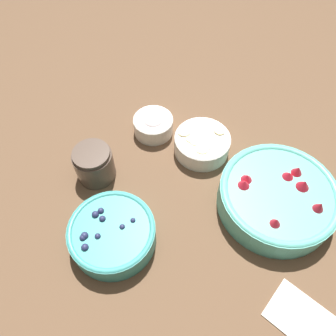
{
  "coord_description": "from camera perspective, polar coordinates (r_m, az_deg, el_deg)",
  "views": [
    {
      "loc": [
        -0.15,
        0.32,
        0.68
      ],
      "look_at": [
        0.11,
        -0.04,
        0.04
      ],
      "focal_mm": 35.0,
      "sensor_mm": 36.0,
      "label": 1
    }
  ],
  "objects": [
    {
      "name": "bowl_cream",
      "position": [
        0.88,
        -2.58,
        7.69
      ],
      "size": [
        0.11,
        0.11,
        0.06
      ],
      "color": "silver",
      "rests_on": "ground_plane"
    },
    {
      "name": "ground_plane",
      "position": [
        0.77,
        4.93,
        -7.29
      ],
      "size": [
        4.0,
        4.0,
        0.0
      ],
      "primitive_type": "plane",
      "color": "brown"
    },
    {
      "name": "bowl_bananas",
      "position": [
        0.84,
        5.94,
        4.4
      ],
      "size": [
        0.14,
        0.14,
        0.05
      ],
      "color": "white",
      "rests_on": "ground_plane"
    },
    {
      "name": "bowl_strawberries",
      "position": [
        0.78,
        18.52,
        -4.67
      ],
      "size": [
        0.26,
        0.26,
        0.09
      ],
      "color": "#56B7A8",
      "rests_on": "ground_plane"
    },
    {
      "name": "bowl_blueberries",
      "position": [
        0.71,
        -9.68,
        -11.17
      ],
      "size": [
        0.18,
        0.18,
        0.07
      ],
      "color": "teal",
      "rests_on": "ground_plane"
    },
    {
      "name": "jar_chocolate",
      "position": [
        0.8,
        -12.69,
        0.56
      ],
      "size": [
        0.09,
        0.09,
        0.09
      ],
      "color": "#4C3D33",
      "rests_on": "ground_plane"
    },
    {
      "name": "napkin",
      "position": [
        0.74,
        22.43,
        -23.12
      ],
      "size": [
        0.14,
        0.1,
        0.01
      ],
      "color": "silver",
      "rests_on": "ground_plane"
    }
  ]
}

